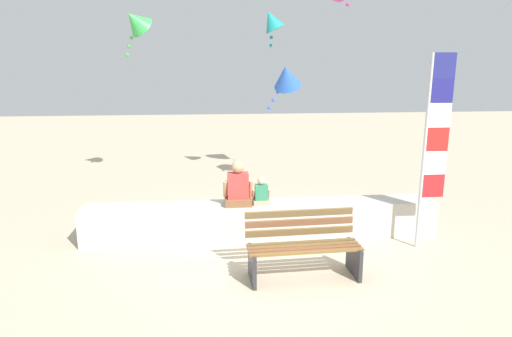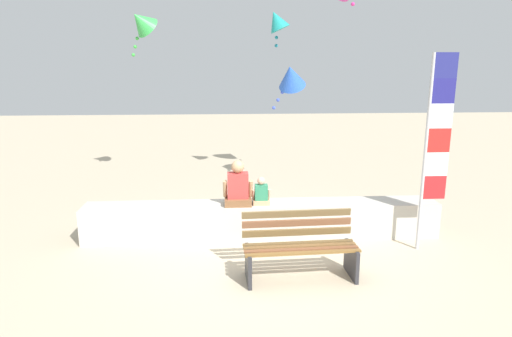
# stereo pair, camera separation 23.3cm
# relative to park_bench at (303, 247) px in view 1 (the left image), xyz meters

# --- Properties ---
(ground_plane) EXTENTS (40.00, 40.00, 0.00)m
(ground_plane) POSITION_rel_park_bench_xyz_m (-0.40, 0.57, -0.41)
(ground_plane) COLOR #BFAF92
(seawall_ledge) EXTENTS (5.95, 0.57, 0.60)m
(seawall_ledge) POSITION_rel_park_bench_xyz_m (-0.40, 1.46, -0.11)
(seawall_ledge) COLOR beige
(seawall_ledge) RESTS_ON ground
(park_bench) EXTENTS (1.58, 0.68, 0.88)m
(park_bench) POSITION_rel_park_bench_xyz_m (0.00, 0.00, 0.00)
(park_bench) COLOR brown
(park_bench) RESTS_ON ground
(person_adult) EXTENTS (0.49, 0.36, 0.75)m
(person_adult) POSITION_rel_park_bench_xyz_m (-0.81, 1.41, 0.48)
(person_adult) COLOR brown
(person_adult) RESTS_ON seawall_ledge
(person_child) EXTENTS (0.30, 0.22, 0.47)m
(person_child) POSITION_rel_park_bench_xyz_m (-0.42, 1.41, 0.37)
(person_child) COLOR tan
(person_child) RESTS_ON seawall_ledge
(flag_banner) EXTENTS (0.40, 0.05, 3.05)m
(flag_banner) POSITION_rel_park_bench_xyz_m (2.15, 0.80, 1.37)
(flag_banner) COLOR #B7B7BC
(flag_banner) RESTS_ON ground
(kite_teal) EXTENTS (0.64, 0.60, 0.87)m
(kite_teal) POSITION_rel_park_bench_xyz_m (0.19, 4.90, 3.42)
(kite_teal) COLOR teal
(kite_blue) EXTENTS (0.88, 0.97, 1.14)m
(kite_blue) POSITION_rel_park_bench_xyz_m (0.48, 4.52, 2.19)
(kite_blue) COLOR blue
(kite_green) EXTENTS (0.89, 0.88, 1.11)m
(kite_green) POSITION_rel_park_bench_xyz_m (-2.85, 4.83, 3.38)
(kite_green) COLOR green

